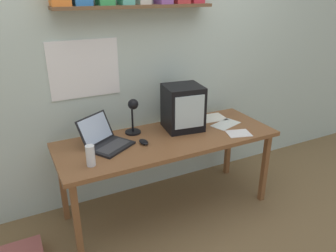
% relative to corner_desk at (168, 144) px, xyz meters
% --- Properties ---
extents(ground_plane, '(12.00, 12.00, 0.00)m').
position_rel_corner_desk_xyz_m(ground_plane, '(0.00, 0.00, -0.64)').
color(ground_plane, brown).
extents(back_wall, '(5.60, 0.24, 2.60)m').
position_rel_corner_desk_xyz_m(back_wall, '(-0.01, 0.46, 0.67)').
color(back_wall, silver).
rests_on(back_wall, ground_plane).
extents(corner_desk, '(1.80, 0.67, 0.70)m').
position_rel_corner_desk_xyz_m(corner_desk, '(0.00, 0.00, 0.00)').
color(corner_desk, brown).
rests_on(corner_desk, ground_plane).
extents(crt_monitor, '(0.34, 0.33, 0.38)m').
position_rel_corner_desk_xyz_m(crt_monitor, '(0.20, 0.11, 0.25)').
color(crt_monitor, black).
rests_on(crt_monitor, corner_desk).
extents(laptop, '(0.43, 0.43, 0.22)m').
position_rel_corner_desk_xyz_m(laptop, '(-0.50, 0.08, 0.11)').
color(laptop, black).
rests_on(laptop, corner_desk).
extents(desk_lamp, '(0.13, 0.16, 0.31)m').
position_rel_corner_desk_xyz_m(desk_lamp, '(-0.23, 0.18, 0.25)').
color(desk_lamp, black).
rests_on(desk_lamp, corner_desk).
extents(juice_glass, '(0.06, 0.06, 0.15)m').
position_rel_corner_desk_xyz_m(juice_glass, '(-0.68, -0.17, 0.12)').
color(juice_glass, white).
rests_on(juice_glass, corner_desk).
extents(computer_mouse, '(0.07, 0.11, 0.03)m').
position_rel_corner_desk_xyz_m(computer_mouse, '(-0.22, -0.02, 0.07)').
color(computer_mouse, black).
rests_on(computer_mouse, corner_desk).
extents(open_notebook, '(0.30, 0.23, 0.00)m').
position_rel_corner_desk_xyz_m(open_notebook, '(0.58, 0.01, 0.06)').
color(open_notebook, white).
rests_on(open_notebook, corner_desk).
extents(loose_paper_near_laptop, '(0.23, 0.20, 0.00)m').
position_rel_corner_desk_xyz_m(loose_paper_near_laptop, '(0.56, -0.20, 0.06)').
color(loose_paper_near_laptop, white).
rests_on(loose_paper_near_laptop, corner_desk).
extents(loose_paper_near_monitor, '(0.28, 0.22, 0.00)m').
position_rel_corner_desk_xyz_m(loose_paper_near_monitor, '(0.55, 0.20, 0.06)').
color(loose_paper_near_monitor, white).
rests_on(loose_paper_near_monitor, corner_desk).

